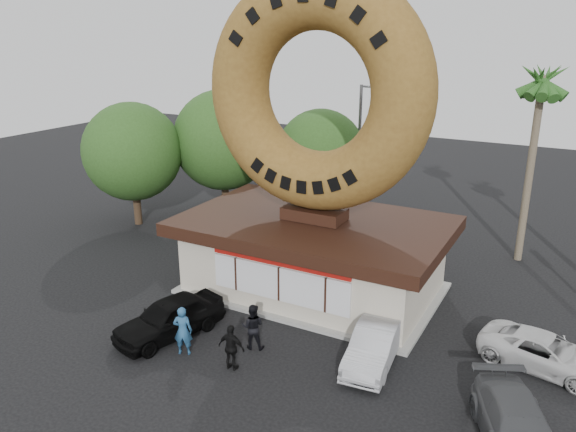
# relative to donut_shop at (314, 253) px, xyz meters

# --- Properties ---
(ground) EXTENTS (90.00, 90.00, 0.00)m
(ground) POSITION_rel_donut_shop_xyz_m (0.00, -5.98, -1.77)
(ground) COLOR black
(ground) RESTS_ON ground
(donut_shop) EXTENTS (11.20, 7.20, 3.80)m
(donut_shop) POSITION_rel_donut_shop_xyz_m (0.00, 0.00, 0.00)
(donut_shop) COLOR #BEB2A2
(donut_shop) RESTS_ON ground
(giant_donut) EXTENTS (9.58, 2.44, 9.58)m
(giant_donut) POSITION_rel_donut_shop_xyz_m (0.00, 0.02, 6.82)
(giant_donut) COLOR olive
(giant_donut) RESTS_ON donut_shop
(tree_west) EXTENTS (6.00, 6.00, 7.65)m
(tree_west) POSITION_rel_donut_shop_xyz_m (-9.50, 7.02, 2.87)
(tree_west) COLOR #473321
(tree_west) RESTS_ON ground
(tree_mid) EXTENTS (5.20, 5.20, 6.63)m
(tree_mid) POSITION_rel_donut_shop_xyz_m (-4.00, 9.02, 2.25)
(tree_mid) COLOR #473321
(tree_mid) RESTS_ON ground
(tree_far) EXTENTS (5.60, 5.60, 7.14)m
(tree_far) POSITION_rel_donut_shop_xyz_m (-13.00, 3.02, 2.56)
(tree_far) COLOR #473321
(tree_far) RESTS_ON ground
(palm_near) EXTENTS (2.60, 2.60, 9.75)m
(palm_near) POSITION_rel_donut_shop_xyz_m (7.50, 8.02, 6.65)
(palm_near) COLOR #726651
(palm_near) RESTS_ON ground
(street_lamp) EXTENTS (2.11, 0.20, 8.00)m
(street_lamp) POSITION_rel_donut_shop_xyz_m (-1.86, 10.02, 2.72)
(street_lamp) COLOR #59595E
(street_lamp) RESTS_ON ground
(person_left) EXTENTS (0.79, 0.68, 1.83)m
(person_left) POSITION_rel_donut_shop_xyz_m (-1.77, -6.81, -0.85)
(person_left) COLOR navy
(person_left) RESTS_ON ground
(person_center) EXTENTS (1.02, 0.91, 1.72)m
(person_center) POSITION_rel_donut_shop_xyz_m (0.18, -5.31, -0.91)
(person_center) COLOR black
(person_center) RESTS_ON ground
(person_right) EXTENTS (1.00, 0.47, 1.66)m
(person_right) POSITION_rel_donut_shop_xyz_m (0.27, -6.80, -0.94)
(person_right) COLOR black
(person_right) RESTS_ON ground
(car_black) EXTENTS (2.90, 4.65, 1.48)m
(car_black) POSITION_rel_donut_shop_xyz_m (-3.03, -6.06, -1.03)
(car_black) COLOR black
(car_black) RESTS_ON ground
(car_silver) EXTENTS (1.79, 4.08, 1.31)m
(car_silver) POSITION_rel_donut_shop_xyz_m (4.34, -4.10, -1.11)
(car_silver) COLOR #B6B7BC
(car_silver) RESTS_ON ground
(car_grey) EXTENTS (3.54, 4.91, 1.32)m
(car_grey) POSITION_rel_donut_shop_xyz_m (9.28, -6.30, -1.11)
(car_grey) COLOR #4C4E51
(car_grey) RESTS_ON ground
(car_white) EXTENTS (4.60, 2.78, 1.20)m
(car_white) POSITION_rel_donut_shop_xyz_m (9.56, -1.67, -1.17)
(car_white) COLOR silver
(car_white) RESTS_ON ground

